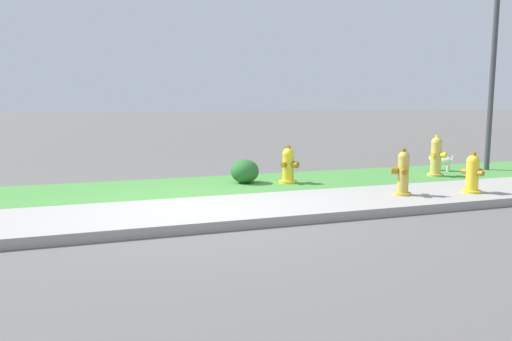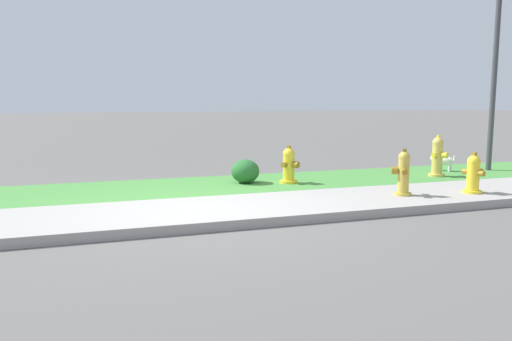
% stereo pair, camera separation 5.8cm
% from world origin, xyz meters
% --- Properties ---
extents(ground_plane, '(120.00, 120.00, 0.00)m').
position_xyz_m(ground_plane, '(0.00, 0.00, 0.00)').
color(ground_plane, '#5B5956').
extents(sidewalk_pavement, '(18.00, 1.94, 0.01)m').
position_xyz_m(sidewalk_pavement, '(0.00, 0.00, 0.01)').
color(sidewalk_pavement, '#9E9993').
rests_on(sidewalk_pavement, ground).
extents(grass_verge, '(18.00, 2.04, 0.01)m').
position_xyz_m(grass_verge, '(0.00, 1.99, 0.00)').
color(grass_verge, '#47893D').
rests_on(grass_verge, ground).
extents(street_curb, '(18.00, 0.16, 0.12)m').
position_xyz_m(street_curb, '(0.00, -1.05, 0.06)').
color(street_curb, '#9E9993').
rests_on(street_curb, ground).
extents(fire_hydrant_across_street, '(0.38, 0.36, 0.82)m').
position_xyz_m(fire_hydrant_across_street, '(5.11, 1.59, 0.40)').
color(fire_hydrant_across_street, gold).
rests_on(fire_hydrant_across_street, ground).
extents(fire_hydrant_far_end, '(0.33, 0.35, 0.75)m').
position_xyz_m(fire_hydrant_far_end, '(3.27, 0.08, 0.36)').
color(fire_hydrant_far_end, gold).
rests_on(fire_hydrant_far_end, ground).
extents(fire_hydrant_near_corner, '(0.37, 0.36, 0.68)m').
position_xyz_m(fire_hydrant_near_corner, '(2.03, 1.77, 0.32)').
color(fire_hydrant_near_corner, yellow).
rests_on(fire_hydrant_near_corner, ground).
extents(fire_hydrant_at_driveway, '(0.36, 0.39, 0.67)m').
position_xyz_m(fire_hydrant_at_driveway, '(4.46, -0.11, 0.32)').
color(fire_hydrant_at_driveway, yellow).
rests_on(fire_hydrant_at_driveway, ground).
extents(small_white_dog, '(0.41, 0.44, 0.39)m').
position_xyz_m(small_white_dog, '(5.71, 2.18, 0.22)').
color(small_white_dog, silver).
rests_on(small_white_dog, ground).
extents(street_lamp, '(0.32, 0.32, 4.56)m').
position_xyz_m(street_lamp, '(6.75, 1.98, 3.02)').
color(street_lamp, '#3D3D42').
rests_on(street_lamp, ground).
extents(shrub_bush_mid_verge, '(0.51, 0.51, 0.43)m').
position_xyz_m(shrub_bush_mid_verge, '(1.28, 2.02, 0.22)').
color(shrub_bush_mid_verge, '#28662D').
rests_on(shrub_bush_mid_verge, ground).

